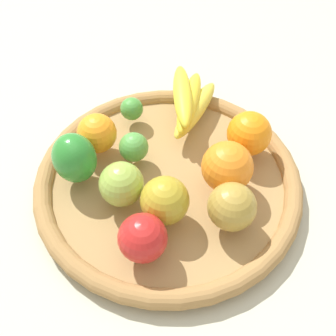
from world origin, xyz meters
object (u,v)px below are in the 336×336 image
object	(u,v)px
apple_0	(165,200)
apple_1	(232,207)
lime_1	(134,147)
lime_0	(132,109)
orange_2	(97,133)
orange_1	(249,133)
apple_2	(121,184)
bell_pepper	(74,158)
apple_3	(143,238)
orange_0	(227,167)
banana_bunch	(189,102)

from	to	relation	value
apple_0	apple_1	distance (m)	0.10
lime_1	lime_0	world-z (taller)	lime_1
lime_1	orange_2	world-z (taller)	orange_2
lime_1	orange_1	bearing A→B (deg)	57.24
apple_2	bell_pepper	bearing A→B (deg)	-159.17
lime_0	apple_2	world-z (taller)	apple_2
apple_0	orange_2	xyz separation A→B (m)	(-0.19, -0.00, -0.00)
apple_1	apple_2	xyz separation A→B (m)	(-0.14, -0.10, -0.00)
apple_0	apple_3	world-z (taller)	apple_0
orange_0	bell_pepper	bearing A→B (deg)	-132.33
orange_1	apple_1	bearing A→B (deg)	-54.31
lime_1	orange_0	size ratio (longest dim) A/B	0.61
orange_0	apple_3	xyz separation A→B (m)	(0.02, -0.18, -0.01)
banana_bunch	apple_3	bearing A→B (deg)	-52.91
apple_0	apple_1	size ratio (longest dim) A/B	1.01
apple_0	apple_2	size ratio (longest dim) A/B	1.06
apple_3	lime_0	distance (m)	0.29
lime_1	orange_0	distance (m)	0.16
lime_1	apple_0	distance (m)	0.13
orange_1	orange_2	world-z (taller)	orange_1
orange_2	orange_1	bearing A→B (deg)	50.66
banana_bunch	orange_2	world-z (taller)	orange_2
lime_1	bell_pepper	world-z (taller)	bell_pepper
bell_pepper	apple_2	distance (m)	0.09
orange_0	orange_1	distance (m)	0.09
orange_0	banana_bunch	xyz separation A→B (m)	(-0.16, 0.06, -0.01)
lime_1	apple_1	distance (m)	0.20
orange_0	apple_3	world-z (taller)	orange_0
lime_1	apple_0	world-z (taller)	apple_0
apple_3	apple_2	bearing A→B (deg)	162.20
apple_1	bell_pepper	bearing A→B (deg)	-148.59
apple_3	orange_2	size ratio (longest dim) A/B	1.05
lime_1	apple_3	world-z (taller)	apple_3
banana_bunch	apple_1	bearing A→B (deg)	-24.90
orange_1	orange_2	distance (m)	0.26
orange_0	orange_1	size ratio (longest dim) A/B	1.09
orange_0	orange_2	size ratio (longest dim) A/B	1.22
orange_2	lime_0	bearing A→B (deg)	105.38
apple_1	lime_0	xyz separation A→B (m)	(-0.28, 0.02, -0.02)
apple_1	orange_1	bearing A→B (deg)	125.69
apple_1	apple_3	distance (m)	0.14
apple_1	apple_0	bearing A→B (deg)	-134.76
apple_3	apple_2	size ratio (longest dim) A/B	1.01
apple_0	apple_2	bearing A→B (deg)	-154.25
apple_0	bell_pepper	size ratio (longest dim) A/B	0.86
apple_1	bell_pepper	size ratio (longest dim) A/B	0.85
apple_0	banana_bunch	bearing A→B (deg)	130.66
banana_bunch	bell_pepper	size ratio (longest dim) A/B	1.86
orange_0	apple_2	world-z (taller)	orange_0
bell_pepper	apple_3	bearing A→B (deg)	178.96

